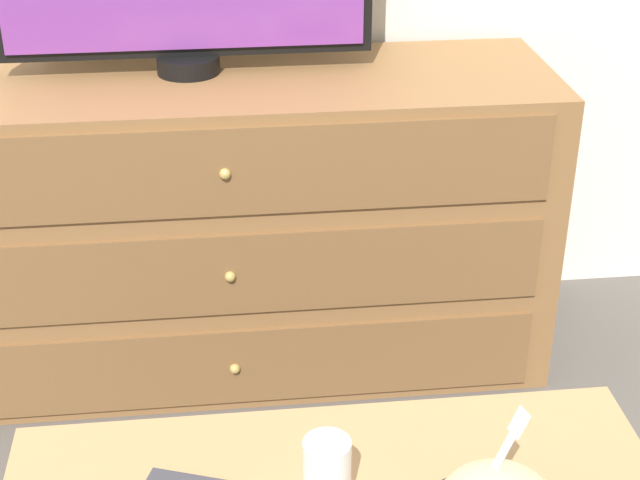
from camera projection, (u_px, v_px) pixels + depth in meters
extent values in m
plane|color=#56514C|center=(202.00, 301.00, 2.71)|extent=(12.00, 12.00, 0.00)
cube|color=olive|center=(227.00, 226.00, 2.32)|extent=(1.50, 0.46, 0.73)
cube|color=brown|center=(235.00, 367.00, 2.23)|extent=(1.38, 0.01, 0.19)
sphere|color=tan|center=(235.00, 369.00, 2.23)|extent=(0.02, 0.02, 0.02)
cube|color=brown|center=(230.00, 275.00, 2.12)|extent=(1.38, 0.01, 0.19)
sphere|color=tan|center=(230.00, 277.00, 2.11)|extent=(0.02, 0.02, 0.02)
cube|color=brown|center=(225.00, 173.00, 2.00)|extent=(1.38, 0.01, 0.19)
sphere|color=tan|center=(225.00, 174.00, 2.00)|extent=(0.02, 0.02, 0.02)
cylinder|color=black|center=(188.00, 64.00, 2.17)|extent=(0.14, 0.14, 0.04)
cube|color=silver|center=(491.00, 475.00, 1.26)|extent=(0.07, 0.03, 0.15)
cube|color=silver|center=(519.00, 423.00, 1.24)|extent=(0.02, 0.03, 0.03)
cylinder|color=white|center=(327.00, 472.00, 1.34)|extent=(0.07, 0.07, 0.10)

